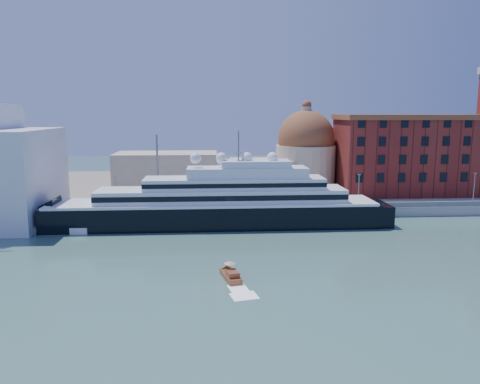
{
  "coord_description": "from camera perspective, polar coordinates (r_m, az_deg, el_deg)",
  "views": [
    {
      "loc": [
        -7.46,
        -82.18,
        25.96
      ],
      "look_at": [
        -0.69,
        18.0,
        8.73
      ],
      "focal_mm": 35.0,
      "sensor_mm": 36.0,
      "label": 1
    }
  ],
  "objects": [
    {
      "name": "water_taxi",
      "position": [
        74.45,
        -1.11,
        -10.09
      ],
      "size": [
        3.39,
        6.51,
        2.95
      ],
      "rotation": [
        0.0,
        0.0,
        0.22
      ],
      "color": "brown",
      "rests_on": "ground"
    },
    {
      "name": "ground",
      "position": [
        86.5,
        1.27,
        -7.73
      ],
      "size": [
        400.0,
        400.0,
        0.0
      ],
      "primitive_type": "plane",
      "color": "#365E5B",
      "rests_on": "ground"
    },
    {
      "name": "quay",
      "position": [
        119.01,
        -0.19,
        -2.25
      ],
      "size": [
        180.0,
        10.0,
        2.5
      ],
      "primitive_type": "cube",
      "color": "gray",
      "rests_on": "ground"
    },
    {
      "name": "service_barge",
      "position": [
        109.38,
        -20.69,
        -4.21
      ],
      "size": [
        12.58,
        5.33,
        2.75
      ],
      "rotation": [
        0.0,
        0.0,
        -0.11
      ],
      "color": "white",
      "rests_on": "ground"
    },
    {
      "name": "quay_fence",
      "position": [
        114.23,
        -0.04,
        -1.81
      ],
      "size": [
        180.0,
        0.1,
        1.2
      ],
      "primitive_type": "cube",
      "color": "slate",
      "rests_on": "quay"
    },
    {
      "name": "superyacht",
      "position": [
        107.37,
        -4.52,
        -1.88
      ],
      "size": [
        85.34,
        11.83,
        25.5
      ],
      "color": "black",
      "rests_on": "ground"
    },
    {
      "name": "land",
      "position": [
        159.32,
        -1.14,
        0.72
      ],
      "size": [
        260.0,
        72.0,
        2.0
      ],
      "primitive_type": "cube",
      "color": "slate",
      "rests_on": "ground"
    },
    {
      "name": "church",
      "position": [
        141.38,
        1.78,
        3.62
      ],
      "size": [
        66.0,
        18.0,
        25.5
      ],
      "color": "beige",
      "rests_on": "land"
    },
    {
      "name": "warehouse",
      "position": [
        147.26,
        20.02,
        4.41
      ],
      "size": [
        43.0,
        19.0,
        23.25
      ],
      "color": "maroon",
      "rests_on": "land"
    },
    {
      "name": "lamp_posts",
      "position": [
        115.69,
        -6.41,
        1.67
      ],
      "size": [
        120.8,
        2.4,
        18.0
      ],
      "color": "slate",
      "rests_on": "quay"
    }
  ]
}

